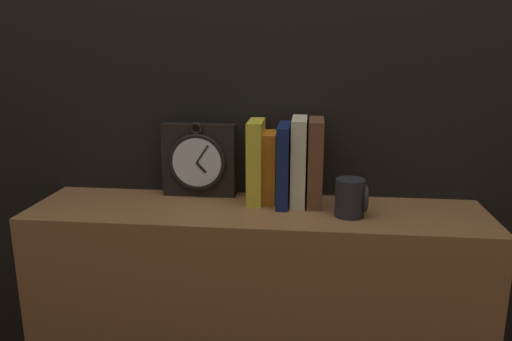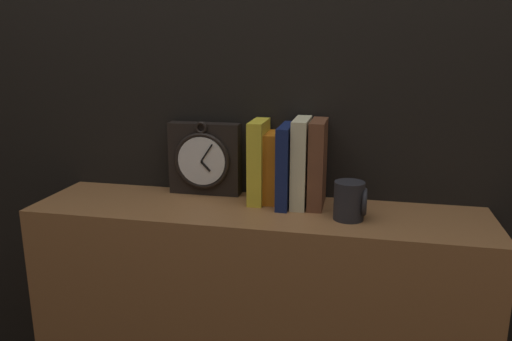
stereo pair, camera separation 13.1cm
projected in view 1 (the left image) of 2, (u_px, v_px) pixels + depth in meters
The scene contains 8 objects.
wall_back at pixel (263, 57), 1.41m from camera, with size 6.00×0.05×2.60m.
clock at pixel (199, 160), 1.44m from camera, with size 0.21×0.06×0.22m.
book_slot0_yellow at pixel (256, 161), 1.38m from camera, with size 0.04×0.13×0.23m.
book_slot1_orange at pixel (270, 167), 1.39m from camera, with size 0.04×0.11×0.19m.
book_slot2_navy at pixel (284, 165), 1.36m from camera, with size 0.03×0.16×0.22m.
book_slot3_cream at pixel (299, 161), 1.36m from camera, with size 0.04×0.14×0.24m.
book_slot4_brown at pixel (315, 162), 1.36m from camera, with size 0.04×0.14×0.24m.
mug at pixel (351, 198), 1.27m from camera, with size 0.08×0.08×0.10m.
Camera 1 is at (0.14, -1.26, 1.34)m, focal length 35.00 mm.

